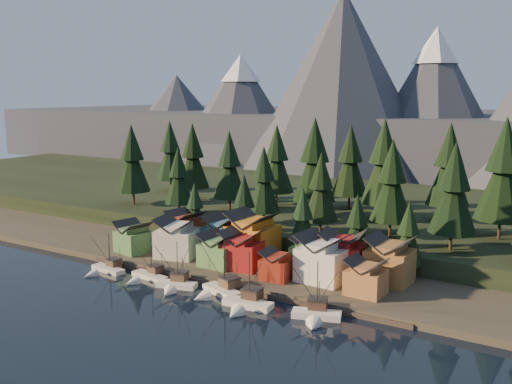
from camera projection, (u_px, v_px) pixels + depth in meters
The scene contains 44 objects.
ground at pixel (185, 313), 109.88m from camera, with size 500.00×500.00×0.00m, color black.
shore_strip at pixel (284, 258), 143.38m from camera, with size 400.00×50.00×1.50m, color #3B372A.
hillside at pixel (358, 213), 185.02m from camera, with size 420.00×100.00×6.00m, color black.
dock at pixel (233, 286), 123.67m from camera, with size 80.00×4.00×1.00m, color #4A3E35.
mountain_ridge at pixel (442, 123), 287.04m from camera, with size 560.00×190.00×90.00m.
boat_0 at pixel (104, 265), 133.83m from camera, with size 9.79×10.47×10.26m.
boat_1 at pixel (146, 272), 128.71m from camera, with size 10.11×10.78×10.37m.
boat_2 at pixel (175, 279), 122.72m from camera, with size 9.42×10.00×11.43m.
boat_3 at pixel (218, 284), 118.76m from camera, with size 10.76×11.38×12.70m.
boat_4 at pixel (245, 297), 111.40m from camera, with size 10.48×11.29×12.45m.
boat_5 at pixel (316, 307), 106.00m from camera, with size 10.02×10.65×12.19m.
house_front_0 at pixel (133, 236), 145.13m from camera, with size 9.26×8.92×7.95m.
house_front_1 at pixel (177, 236), 140.98m from camera, with size 11.52×11.25×9.87m.
house_front_2 at pixel (219, 249), 133.75m from camera, with size 8.22×8.28×7.90m.
house_front_3 at pixel (241, 248), 131.91m from camera, with size 9.92×9.57×8.92m.
house_front_4 at pixel (277, 264), 124.62m from camera, with size 6.73×7.20×6.48m.
house_front_5 at pixel (323, 257), 122.65m from camera, with size 10.51×9.66×10.45m.
house_front_6 at pixel (366, 276), 114.82m from camera, with size 7.71×7.32×7.41m.
house_back_0 at pixel (185, 227), 151.29m from camera, with size 9.82×9.54×9.33m.
house_back_1 at pixel (224, 234), 143.61m from camera, with size 9.33×9.43×9.75m.
house_back_2 at pixel (253, 234), 139.19m from camera, with size 11.55×10.70×11.70m.
house_back_3 at pixel (309, 252), 130.86m from camera, with size 8.20×7.42×7.85m.
house_back_4 at pixel (342, 253), 126.26m from camera, with size 10.65×10.34×10.10m.
house_back_5 at pixel (390, 259), 121.62m from camera, with size 9.32×9.43×10.13m.
tree_hill_0 at pixel (132, 161), 181.84m from camera, with size 11.07×11.07×25.79m.
tree_hill_1 at pixel (193, 158), 189.15m from camera, with size 11.04×11.04×25.72m.
tree_hill_2 at pixel (179, 177), 167.74m from camera, with size 8.66×8.66×20.18m.
tree_hill_3 at pixel (229, 167), 172.29m from camera, with size 10.55×10.55×24.57m.
tree_hill_4 at pixel (277, 161), 180.67m from camera, with size 11.12×11.12×25.91m.
tree_hill_5 at pixel (264, 182), 154.95m from camera, with size 9.27×9.27×21.59m.
tree_hill_6 at pixel (315, 163), 162.76m from camera, with size 12.40×12.40×28.89m.
tree_hill_7 at pixel (321, 189), 144.08m from camera, with size 9.11×9.11×21.21m.
tree_hill_8 at pixel (384, 165), 159.42m from camera, with size 12.41×12.41×28.90m.
tree_hill_9 at pixel (392, 183), 141.44m from camera, with size 10.59×10.59×24.67m.
tree_hill_10 at pixel (449, 168), 158.06m from camera, with size 11.91×11.91×27.75m.
tree_hill_11 at pixel (454, 191), 128.99m from camera, with size 10.81×10.81×25.18m.
tree_hill_12 at pixel (504, 173), 137.85m from camera, with size 13.00×13.00×30.29m.
tree_hill_15 at pixel (350, 163), 175.26m from camera, with size 11.25×11.25×26.22m.
tree_hill_16 at pixel (170, 153), 206.78m from camera, with size 11.04×11.04×25.72m.
tree_shore_0 at pixel (195, 209), 156.04m from camera, with size 6.96×6.96×16.20m.
tree_shore_1 at pixel (244, 208), 147.50m from camera, with size 8.49×8.49×19.78m.
tree_shore_2 at pixel (303, 220), 138.99m from camera, with size 7.59×7.59×17.67m.
tree_shore_3 at pixel (357, 227), 131.84m from camera, with size 7.51×7.51×17.49m.
tree_shore_4 at pixel (408, 235), 125.75m from camera, with size 7.27×7.27×16.93m.
Camera 1 is at (65.82, -81.79, 42.19)m, focal length 40.00 mm.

